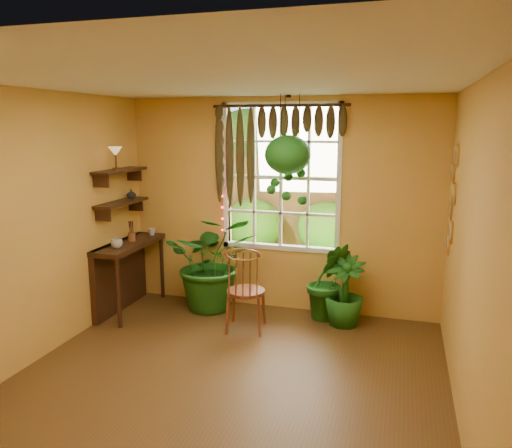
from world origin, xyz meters
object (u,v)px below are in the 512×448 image
at_px(hanging_basket, 288,160).
at_px(potted_plant_left, 213,262).
at_px(counter_ledge, 123,268).
at_px(potted_plant_mid, 328,281).
at_px(windsor_chair, 246,302).

bearing_deg(hanging_basket, potted_plant_left, -175.42).
relative_size(counter_ledge, hanging_basket, 0.92).
bearing_deg(potted_plant_left, hanging_basket, 4.58).
bearing_deg(counter_ledge, potted_plant_mid, 9.32).
bearing_deg(counter_ledge, windsor_chair, -6.54).
bearing_deg(potted_plant_mid, potted_plant_left, -177.27).
bearing_deg(windsor_chair, potted_plant_left, 130.46).
distance_m(potted_plant_left, hanging_basket, 1.62).
bearing_deg(hanging_basket, potted_plant_mid, -0.61).
bearing_deg(windsor_chair, hanging_basket, 53.91).
relative_size(counter_ledge, potted_plant_mid, 1.24).
relative_size(windsor_chair, hanging_basket, 0.90).
height_order(windsor_chair, hanging_basket, hanging_basket).
bearing_deg(potted_plant_left, windsor_chair, -41.70).
distance_m(windsor_chair, hanging_basket, 1.75).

